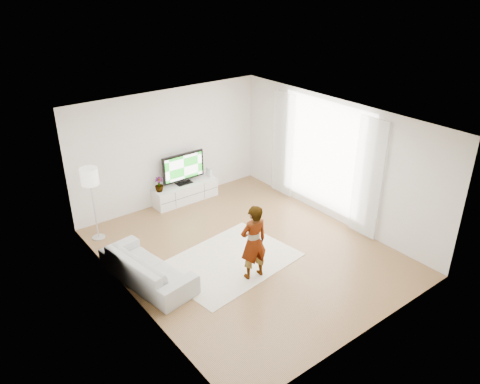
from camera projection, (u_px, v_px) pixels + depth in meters
floor at (247, 252)px, 9.65m from camera, size 6.00×6.00×0.00m
ceiling at (248, 121)px, 8.42m from camera, size 6.00×6.00×0.00m
wall_left at (128, 231)px, 7.66m from camera, size 0.02×6.00×2.80m
wall_right at (335, 161)px, 10.41m from camera, size 0.02×6.00×2.80m
wall_back at (169, 148)px, 11.17m from camera, size 5.00×0.02×2.80m
wall_front at (373, 261)px, 6.90m from camera, size 5.00×0.02×2.80m
window at (325, 155)px, 10.59m from camera, size 0.01×2.60×2.50m
curtain_near at (368, 179)px, 9.66m from camera, size 0.04×0.70×2.60m
curtain_far at (283, 144)px, 11.51m from camera, size 0.04×0.70×2.60m
media_console at (185, 192)px, 11.65m from camera, size 1.66×0.47×0.47m
television at (183, 168)px, 11.38m from camera, size 1.13×0.22×0.78m
game_console at (209, 172)px, 11.89m from camera, size 0.07×0.17×0.23m
potted_plant at (159, 184)px, 11.08m from camera, size 0.27×0.27×0.36m
rug at (229, 261)px, 9.33m from camera, size 2.76×2.14×0.01m
player at (254, 242)px, 8.56m from camera, size 0.59×0.42×1.49m
sofa at (147, 267)px, 8.64m from camera, size 1.11×2.14×0.60m
floor_lamp at (90, 180)px, 9.55m from camera, size 0.36×0.36×1.63m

